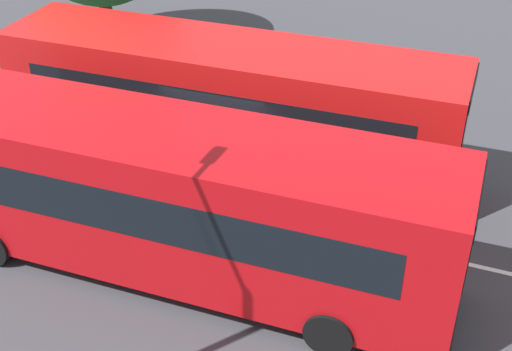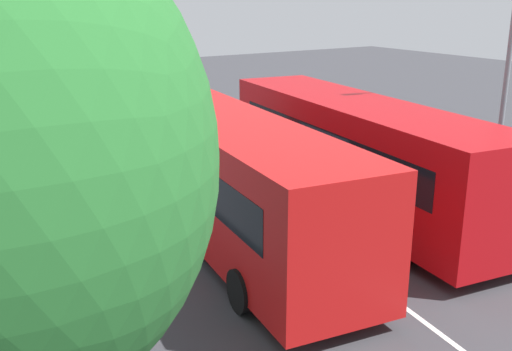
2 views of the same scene
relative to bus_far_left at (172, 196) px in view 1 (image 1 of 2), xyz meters
name	(u,v)px [view 1 (image 1 of 2)]	position (x,y,z in m)	size (l,w,h in m)	color
ground_plane	(206,204)	(-0.02, 2.25, -1.73)	(80.99, 80.99, 0.00)	#38383D
bus_far_left	(172,196)	(0.00, 0.00, 0.00)	(11.40, 3.98, 3.16)	#B70C11
bus_center_left	(230,101)	(0.07, 4.22, 0.00)	(11.40, 3.94, 3.16)	red
lane_stripe_outer_left	(206,204)	(-0.02, 2.25, -1.73)	(17.81, 0.12, 0.01)	silver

